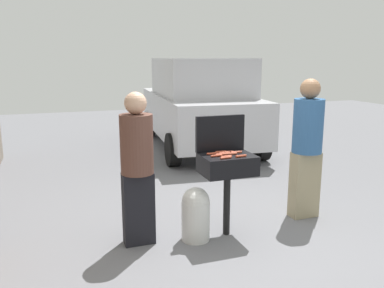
{
  "coord_description": "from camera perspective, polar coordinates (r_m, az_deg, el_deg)",
  "views": [
    {
      "loc": [
        -1.98,
        -3.99,
        2.03
      ],
      "look_at": [
        -0.38,
        0.54,
        1.0
      ],
      "focal_mm": 37.67,
      "sensor_mm": 36.0,
      "label": 1
    }
  ],
  "objects": [
    {
      "name": "hot_dog_2",
      "position": [
        4.57,
        5.59,
        -1.37
      ],
      "size": [
        0.13,
        0.04,
        0.03
      ],
      "primitive_type": "cylinder",
      "rotation": [
        0.0,
        1.57,
        -0.11
      ],
      "color": "#C6593D",
      "rests_on": "bbq_grill"
    },
    {
      "name": "ground_plane",
      "position": [
        4.89,
        6.47,
        -12.49
      ],
      "size": [
        24.0,
        24.0,
        0.0
      ],
      "primitive_type": "plane",
      "color": "slate"
    },
    {
      "name": "hot_dog_6",
      "position": [
        4.47,
        6.96,
        -1.71
      ],
      "size": [
        0.13,
        0.04,
        0.03
      ],
      "primitive_type": "cylinder",
      "rotation": [
        0.0,
        1.57,
        0.12
      ],
      "color": "#AD4228",
      "rests_on": "bbq_grill"
    },
    {
      "name": "person_left",
      "position": [
        4.37,
        -7.76,
        -2.78
      ],
      "size": [
        0.35,
        0.35,
        1.69
      ],
      "rotation": [
        0.0,
        0.0,
        -0.24
      ],
      "color": "black",
      "rests_on": "ground"
    },
    {
      "name": "parked_minivan",
      "position": [
        9.17,
        0.95,
        5.81
      ],
      "size": [
        2.36,
        4.55,
        2.02
      ],
      "rotation": [
        0.0,
        0.0,
        3.05
      ],
      "color": "#B7B7BC",
      "rests_on": "ground"
    },
    {
      "name": "hot_dog_9",
      "position": [
        4.55,
        2.92,
        -1.37
      ],
      "size": [
        0.13,
        0.03,
        0.03
      ],
      "primitive_type": "cylinder",
      "rotation": [
        0.0,
        1.57,
        -0.07
      ],
      "color": "#AD4228",
      "rests_on": "bbq_grill"
    },
    {
      "name": "hot_dog_10",
      "position": [
        4.64,
        4.12,
        -1.13
      ],
      "size": [
        0.13,
        0.04,
        0.03
      ],
      "primitive_type": "cylinder",
      "rotation": [
        0.0,
        1.57,
        -0.08
      ],
      "color": "#AD4228",
      "rests_on": "bbq_grill"
    },
    {
      "name": "hot_dog_8",
      "position": [
        4.38,
        4.81,
        -1.95
      ],
      "size": [
        0.13,
        0.04,
        0.03
      ],
      "primitive_type": "cylinder",
      "rotation": [
        0.0,
        1.57,
        0.08
      ],
      "color": "#B74C33",
      "rests_on": "bbq_grill"
    },
    {
      "name": "propane_tank",
      "position": [
        4.59,
        0.52,
        -9.73
      ],
      "size": [
        0.32,
        0.32,
        0.62
      ],
      "color": "silver",
      "rests_on": "ground"
    },
    {
      "name": "hot_dog_3",
      "position": [
        4.43,
        4.88,
        -1.78
      ],
      "size": [
        0.13,
        0.04,
        0.03
      ],
      "primitive_type": "cylinder",
      "rotation": [
        0.0,
        1.57,
        0.07
      ],
      "color": "#B74C33",
      "rests_on": "bbq_grill"
    },
    {
      "name": "hot_dog_7",
      "position": [
        4.46,
        3.5,
        -1.68
      ],
      "size": [
        0.13,
        0.03,
        0.03
      ],
      "primitive_type": "cylinder",
      "rotation": [
        0.0,
        1.57,
        0.04
      ],
      "color": "#AD4228",
      "rests_on": "bbq_grill"
    },
    {
      "name": "bbq_grill",
      "position": [
        4.59,
        5.03,
        -3.33
      ],
      "size": [
        0.6,
        0.44,
        0.96
      ],
      "color": "black",
      "rests_on": "ground"
    },
    {
      "name": "person_right",
      "position": [
        5.28,
        15.97,
        0.04
      ],
      "size": [
        0.37,
        0.37,
        1.78
      ],
      "rotation": [
        0.0,
        0.0,
        2.9
      ],
      "color": "gray",
      "rests_on": "ground"
    },
    {
      "name": "hot_dog_1",
      "position": [
        4.52,
        4.16,
        -1.48
      ],
      "size": [
        0.13,
        0.03,
        0.03
      ],
      "primitive_type": "cylinder",
      "rotation": [
        0.0,
        1.57,
        -0.0
      ],
      "color": "#B74C33",
      "rests_on": "bbq_grill"
    },
    {
      "name": "hot_dog_5",
      "position": [
        4.64,
        5.04,
        -1.14
      ],
      "size": [
        0.13,
        0.03,
        0.03
      ],
      "primitive_type": "cylinder",
      "rotation": [
        0.0,
        1.57,
        -0.03
      ],
      "color": "#C6593D",
      "rests_on": "bbq_grill"
    },
    {
      "name": "grill_lid_open",
      "position": [
        4.71,
        4.01,
        1.52
      ],
      "size": [
        0.6,
        0.05,
        0.42
      ],
      "primitive_type": "cube",
      "color": "black",
      "rests_on": "bbq_grill"
    },
    {
      "name": "hot_dog_0",
      "position": [
        4.59,
        4.58,
        -1.28
      ],
      "size": [
        0.13,
        0.03,
        0.03
      ],
      "primitive_type": "cylinder",
      "rotation": [
        0.0,
        1.57,
        0.04
      ],
      "color": "#B74C33",
      "rests_on": "bbq_grill"
    },
    {
      "name": "hot_dog_4",
      "position": [
        4.65,
        6.28,
        -1.15
      ],
      "size": [
        0.13,
        0.04,
        0.03
      ],
      "primitive_type": "cylinder",
      "rotation": [
        0.0,
        1.57,
        -0.12
      ],
      "color": "#C6593D",
      "rests_on": "bbq_grill"
    }
  ]
}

